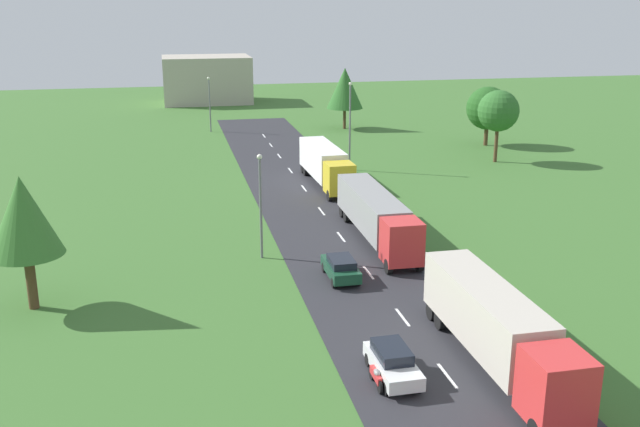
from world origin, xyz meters
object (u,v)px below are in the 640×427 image
object	(u,v)px
lamppost_second	(261,200)
tree_ash	(498,111)
truck_second	(376,214)
motorcycle_courier	(376,376)
truck_lead	(496,326)
truck_third	(325,164)
tree_maple	(23,217)
car_second	(393,362)
distant_building	(207,79)
car_third	(341,267)
tree_oak	(345,88)
lamppost_fourth	(210,101)
lamppost_third	(350,122)
tree_elm	(488,108)

from	to	relation	value
lamppost_second	tree_ash	size ratio (longest dim) A/B	0.93
truck_second	motorcycle_courier	bearing A→B (deg)	-106.25
truck_lead	truck_third	size ratio (longest dim) A/B	1.07
truck_lead	tree_maple	distance (m)	26.38
truck_third	car_second	bearing A→B (deg)	-97.58
motorcycle_courier	distant_building	xyz separation A→B (m)	(-1.50, 98.54, 3.38)
car_third	tree_oak	size ratio (longest dim) A/B	0.49
truck_third	lamppost_fourth	world-z (taller)	lamppost_fourth
tree_maple	tree_ash	world-z (taller)	tree_maple
motorcycle_courier	lamppost_third	xyz separation A→B (m)	(9.78, 43.27, 4.52)
car_third	tree_maple	world-z (taller)	tree_maple
motorcycle_courier	lamppost_second	bearing A→B (deg)	98.69
car_third	lamppost_third	world-z (taller)	lamppost_third
lamppost_fourth	tree_elm	world-z (taller)	lamppost_fourth
truck_third	tree_elm	world-z (taller)	tree_elm
tree_maple	truck_third	bearing A→B (deg)	47.19
truck_second	distant_building	world-z (taller)	distant_building
truck_third	distant_building	bearing A→B (deg)	96.91
lamppost_second	motorcycle_courier	bearing A→B (deg)	-81.31
motorcycle_courier	tree_maple	xyz separation A→B (m)	(-16.97, 12.81, 5.02)
car_second	tree_maple	xyz separation A→B (m)	(-17.96, 12.22, 4.70)
lamppost_second	tree_oak	world-z (taller)	tree_oak
motorcycle_courier	lamppost_third	bearing A→B (deg)	77.27
tree_maple	tree_oak	bearing A→B (deg)	59.59
lamppost_second	distant_building	xyz separation A→B (m)	(1.33, 80.05, -0.22)
truck_lead	lamppost_second	xyz separation A→B (m)	(-9.01, 17.87, 1.95)
truck_second	car_second	distance (m)	20.45
motorcycle_courier	tree_oak	distance (m)	69.73
tree_oak	lamppost_fourth	bearing A→B (deg)	175.67
lamppost_third	tree_ash	world-z (taller)	lamppost_third
truck_second	distant_building	distance (m)	78.53
tree_elm	truck_lead	bearing A→B (deg)	-114.06
car_third	car_second	bearing A→B (deg)	-92.63
truck_third	lamppost_second	distance (m)	21.02
lamppost_third	tree_elm	bearing A→B (deg)	25.63
tree_elm	distant_building	xyz separation A→B (m)	(-30.92, 45.84, -0.64)
car_second	tree_ash	xyz separation A→B (m)	(25.51, 43.18, 4.75)
car_second	tree_oak	xyz separation A→B (m)	(14.34, 67.25, 4.69)
car_third	tree_ash	world-z (taller)	tree_ash
motorcycle_courier	truck_third	bearing A→B (deg)	81.06
truck_lead	motorcycle_courier	bearing A→B (deg)	-174.19
truck_second	tree_maple	distance (m)	24.39
truck_lead	tree_oak	bearing A→B (deg)	82.25
lamppost_fourth	distant_building	bearing A→B (deg)	87.18
truck_third	car_second	world-z (taller)	truck_third
tree_maple	motorcycle_courier	bearing A→B (deg)	-37.05
car_second	motorcycle_courier	bearing A→B (deg)	-149.19
tree_oak	tree_elm	size ratio (longest dim) A/B	1.16
lamppost_second	lamppost_fourth	distance (m)	50.72
truck_third	tree_elm	bearing A→B (deg)	32.86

